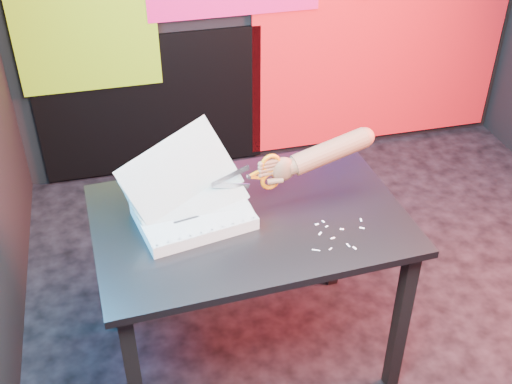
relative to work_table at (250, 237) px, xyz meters
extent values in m
cube|color=black|center=(0.53, 0.07, -0.65)|extent=(3.00, 3.00, 0.01)
cube|color=red|center=(1.18, 1.54, 0.20)|extent=(1.60, 0.02, 1.60)
cube|color=#84C615|center=(-0.52, 1.52, 0.45)|extent=(0.75, 0.02, 1.00)
cube|color=black|center=(-0.22, 1.54, -0.20)|extent=(1.30, 0.02, 0.85)
cube|color=black|center=(-0.52, 0.29, -0.29)|extent=(0.05, 0.05, 0.72)
cube|color=black|center=(0.52, -0.29, -0.29)|extent=(0.05, 0.05, 0.72)
cube|color=black|center=(0.49, 0.34, -0.29)|extent=(0.05, 0.05, 0.72)
cube|color=#28292C|center=(0.00, 0.00, 0.08)|extent=(1.17, 0.81, 0.03)
cube|color=beige|center=(-0.20, 0.02, 0.12)|extent=(0.44, 0.36, 0.05)
cube|color=white|center=(-0.20, 0.02, 0.14)|extent=(0.44, 0.36, 0.00)
cube|color=white|center=(-0.20, 0.02, 0.15)|extent=(0.44, 0.34, 0.12)
cube|color=white|center=(-0.21, 0.04, 0.17)|extent=(0.45, 0.33, 0.21)
cube|color=white|center=(-0.22, 0.05, 0.22)|extent=(0.46, 0.28, 0.29)
cube|color=white|center=(-0.23, 0.07, 0.26)|extent=(0.46, 0.24, 0.34)
cylinder|color=#272728|center=(-0.35, -0.14, 0.15)|extent=(0.01, 0.01, 0.00)
cylinder|color=#272728|center=(-0.31, -0.13, 0.15)|extent=(0.01, 0.01, 0.00)
cylinder|color=#272728|center=(-0.28, -0.13, 0.15)|extent=(0.01, 0.01, 0.00)
cylinder|color=#272728|center=(-0.24, -0.12, 0.15)|extent=(0.01, 0.01, 0.00)
cylinder|color=#272728|center=(-0.20, -0.11, 0.15)|extent=(0.01, 0.01, 0.00)
cylinder|color=#272728|center=(-0.16, -0.10, 0.15)|extent=(0.01, 0.01, 0.00)
cylinder|color=#272728|center=(-0.12, -0.10, 0.15)|extent=(0.01, 0.01, 0.00)
cylinder|color=#272728|center=(-0.08, -0.09, 0.15)|extent=(0.01, 0.01, 0.00)
cylinder|color=#272728|center=(-0.04, -0.08, 0.15)|extent=(0.01, 0.01, 0.00)
cylinder|color=#272728|center=(0.00, -0.07, 0.15)|extent=(0.01, 0.01, 0.00)
cylinder|color=#272728|center=(-0.40, 0.12, 0.15)|extent=(0.01, 0.01, 0.00)
cylinder|color=#272728|center=(-0.37, 0.13, 0.15)|extent=(0.01, 0.01, 0.00)
cylinder|color=#272728|center=(-0.33, 0.13, 0.15)|extent=(0.01, 0.01, 0.00)
cylinder|color=#272728|center=(-0.29, 0.14, 0.15)|extent=(0.01, 0.01, 0.00)
cylinder|color=#272728|center=(-0.25, 0.15, 0.15)|extent=(0.01, 0.01, 0.00)
cylinder|color=#272728|center=(-0.21, 0.16, 0.15)|extent=(0.01, 0.01, 0.00)
cylinder|color=#272728|center=(-0.17, 0.16, 0.15)|extent=(0.01, 0.01, 0.00)
cylinder|color=#272728|center=(-0.13, 0.17, 0.15)|extent=(0.01, 0.01, 0.00)
cylinder|color=#272728|center=(-0.09, 0.18, 0.15)|extent=(0.01, 0.01, 0.00)
cylinder|color=#272728|center=(-0.05, 0.19, 0.15)|extent=(0.01, 0.01, 0.00)
cube|color=black|center=(-0.30, 0.06, 0.15)|extent=(0.07, 0.02, 0.00)
cube|color=black|center=(-0.19, 0.06, 0.15)|extent=(0.05, 0.02, 0.00)
cube|color=black|center=(-0.24, -0.03, 0.15)|extent=(0.09, 0.03, 0.00)
cube|color=#B5B6BA|center=(-0.06, 0.05, 0.26)|extent=(0.15, 0.02, 0.06)
cube|color=#B5B6BA|center=(-0.06, 0.05, 0.21)|extent=(0.15, 0.02, 0.06)
cylinder|color=#B5B6BA|center=(0.01, 0.05, 0.23)|extent=(0.02, 0.02, 0.02)
cube|color=orange|center=(0.04, 0.06, 0.23)|extent=(0.06, 0.02, 0.03)
cube|color=orange|center=(0.04, 0.06, 0.24)|extent=(0.06, 0.02, 0.03)
torus|color=orange|center=(0.10, 0.07, 0.27)|extent=(0.08, 0.03, 0.08)
torus|color=orange|center=(0.10, 0.07, 0.20)|extent=(0.08, 0.03, 0.08)
ellipsoid|color=brown|center=(0.15, 0.07, 0.23)|extent=(0.10, 0.06, 0.10)
cylinder|color=brown|center=(0.10, 0.07, 0.23)|extent=(0.08, 0.03, 0.02)
cylinder|color=brown|center=(0.10, 0.07, 0.25)|extent=(0.07, 0.03, 0.02)
cylinder|color=brown|center=(0.10, 0.07, 0.26)|extent=(0.06, 0.03, 0.02)
cylinder|color=brown|center=(0.10, 0.07, 0.28)|extent=(0.06, 0.03, 0.02)
cylinder|color=brown|center=(0.11, 0.06, 0.20)|extent=(0.06, 0.03, 0.03)
cylinder|color=brown|center=(0.19, 0.08, 0.24)|extent=(0.06, 0.07, 0.07)
cylinder|color=brown|center=(0.34, 0.10, 0.27)|extent=(0.31, 0.12, 0.14)
sphere|color=brown|center=(0.48, 0.12, 0.30)|extent=(0.08, 0.08, 0.08)
cube|color=white|center=(0.31, -0.26, 0.10)|extent=(0.01, 0.02, 0.00)
cube|color=white|center=(0.39, -0.12, 0.10)|extent=(0.01, 0.02, 0.00)
cube|color=white|center=(0.18, -0.24, 0.10)|extent=(0.03, 0.02, 0.00)
cube|color=white|center=(0.25, -0.10, 0.10)|extent=(0.01, 0.01, 0.00)
cube|color=white|center=(0.22, -0.16, 0.10)|extent=(0.02, 0.02, 0.00)
cube|color=white|center=(0.23, -0.25, 0.10)|extent=(0.01, 0.01, 0.00)
cube|color=white|center=(0.29, -0.24, 0.10)|extent=(0.01, 0.02, 0.00)
cube|color=white|center=(0.26, -0.13, 0.10)|extent=(0.01, 0.01, 0.00)
cube|color=white|center=(0.26, -0.19, 0.10)|extent=(0.02, 0.01, 0.00)
cube|color=white|center=(0.23, -0.11, 0.10)|extent=(0.02, 0.01, 0.00)
cube|color=white|center=(0.38, -0.17, 0.10)|extent=(0.02, 0.01, 0.00)
cube|color=white|center=(0.30, -0.15, 0.10)|extent=(0.02, 0.01, 0.00)
camera|label=1|loc=(-0.43, -1.82, 1.53)|focal=45.00mm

